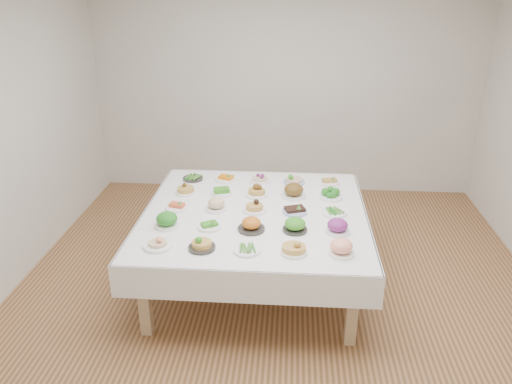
# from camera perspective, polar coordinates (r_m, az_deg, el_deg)

# --- Properties ---
(room_envelope) EXTENTS (5.02, 5.02, 2.81)m
(room_envelope) POSITION_cam_1_polar(r_m,az_deg,el_deg) (4.08, 2.83, 10.63)
(room_envelope) COLOR #A67045
(room_envelope) RESTS_ON ground
(display_table) EXTENTS (2.05, 2.05, 0.75)m
(display_table) POSITION_cam_1_polar(r_m,az_deg,el_deg) (4.61, -0.14, -3.02)
(display_table) COLOR white
(display_table) RESTS_ON ground
(dish_0) EXTENTS (0.23, 0.23, 0.11)m
(dish_0) POSITION_cam_1_polar(r_m,az_deg,el_deg) (4.05, -11.16, -5.63)
(dish_0) COLOR white
(dish_0) RESTS_ON display_table
(dish_1) EXTENTS (0.21, 0.21, 0.12)m
(dish_1) POSITION_cam_1_polar(r_m,az_deg,el_deg) (3.97, -6.22, -5.77)
(dish_1) COLOR #2D2B28
(dish_1) RESTS_ON display_table
(dish_2) EXTENTS (0.22, 0.22, 0.05)m
(dish_2) POSITION_cam_1_polar(r_m,az_deg,el_deg) (3.93, -1.03, -6.55)
(dish_2) COLOR white
(dish_2) RESTS_ON display_table
(dish_3) EXTENTS (0.21, 0.21, 0.13)m
(dish_3) POSITION_cam_1_polar(r_m,az_deg,el_deg) (3.90, 4.35, -6.18)
(dish_3) COLOR white
(dish_3) RESTS_ON display_table
(dish_4) EXTENTS (0.20, 0.20, 0.11)m
(dish_4) POSITION_cam_1_polar(r_m,az_deg,el_deg) (3.93, 9.71, -6.36)
(dish_4) COLOR white
(dish_4) RESTS_ON display_table
(dish_5) EXTENTS (0.21, 0.21, 0.13)m
(dish_5) POSITION_cam_1_polar(r_m,az_deg,el_deg) (4.35, -10.15, -3.20)
(dish_5) COLOR white
(dish_5) RESTS_ON display_table
(dish_6) EXTENTS (0.20, 0.20, 0.09)m
(dish_6) POSITION_cam_1_polar(r_m,az_deg,el_deg) (4.29, -5.35, -3.69)
(dish_6) COLOR white
(dish_6) RESTS_ON display_table
(dish_7) EXTENTS (0.23, 0.23, 0.14)m
(dish_7) POSITION_cam_1_polar(r_m,az_deg,el_deg) (4.22, -0.55, -3.59)
(dish_7) COLOR #2D2B28
(dish_7) RESTS_ON display_table
(dish_8) EXTENTS (0.24, 0.24, 0.14)m
(dish_8) POSITION_cam_1_polar(r_m,az_deg,el_deg) (4.22, 4.48, -3.65)
(dish_8) COLOR #2D2B28
(dish_8) RESTS_ON display_table
(dish_9) EXTENTS (0.20, 0.20, 0.12)m
(dish_9) POSITION_cam_1_polar(r_m,az_deg,el_deg) (4.25, 9.29, -3.89)
(dish_9) COLOR white
(dish_9) RESTS_ON display_table
(dish_10) EXTENTS (0.21, 0.21, 0.09)m
(dish_10) POSITION_cam_1_polar(r_m,az_deg,el_deg) (4.68, -9.02, -1.53)
(dish_10) COLOR white
(dish_10) RESTS_ON display_table
(dish_11) EXTENTS (0.21, 0.21, 0.12)m
(dish_11) POSITION_cam_1_polar(r_m,az_deg,el_deg) (4.60, -4.56, -1.42)
(dish_11) COLOR white
(dish_11) RESTS_ON display_table
(dish_12) EXTENTS (0.21, 0.21, 0.13)m
(dish_12) POSITION_cam_1_polar(r_m,az_deg,el_deg) (4.56, -0.17, -1.49)
(dish_12) COLOR white
(dish_12) RESTS_ON display_table
(dish_13) EXTENTS (0.22, 0.22, 0.10)m
(dish_13) POSITION_cam_1_polar(r_m,az_deg,el_deg) (4.55, 4.46, -1.90)
(dish_13) COLOR #4C66B2
(dish_13) RESTS_ON display_table
(dish_14) EXTENTS (0.22, 0.22, 0.05)m
(dish_14) POSITION_cam_1_polar(r_m,az_deg,el_deg) (4.58, 8.91, -2.25)
(dish_14) COLOR white
(dish_14) RESTS_ON display_table
(dish_15) EXTENTS (0.20, 0.20, 0.11)m
(dish_15) POSITION_cam_1_polar(r_m,az_deg,el_deg) (4.98, -8.04, 0.37)
(dish_15) COLOR white
(dish_15) RESTS_ON display_table
(dish_16) EXTENTS (0.20, 0.20, 0.09)m
(dish_16) POSITION_cam_1_polar(r_m,az_deg,el_deg) (4.93, -3.94, 0.13)
(dish_16) COLOR white
(dish_16) RESTS_ON display_table
(dish_17) EXTENTS (0.22, 0.22, 0.15)m
(dish_17) POSITION_cam_1_polar(r_m,az_deg,el_deg) (4.88, 0.07, 0.34)
(dish_17) COLOR white
(dish_17) RESTS_ON display_table
(dish_18) EXTENTS (0.25, 0.25, 0.14)m
(dish_18) POSITION_cam_1_polar(r_m,az_deg,el_deg) (4.87, 4.32, 0.15)
(dish_18) COLOR white
(dish_18) RESTS_ON display_table
(dish_19) EXTENTS (0.22, 0.22, 0.10)m
(dish_19) POSITION_cam_1_polar(r_m,az_deg,el_deg) (4.89, 8.58, -0.16)
(dish_19) COLOR white
(dish_19) RESTS_ON display_table
(dish_20) EXTENTS (0.21, 0.21, 0.05)m
(dish_20) POSITION_cam_1_polar(r_m,az_deg,el_deg) (5.33, -7.22, 1.64)
(dish_20) COLOR #2D2B28
(dish_20) RESTS_ON display_table
(dish_21) EXTENTS (0.22, 0.22, 0.09)m
(dish_21) POSITION_cam_1_polar(r_m,az_deg,el_deg) (5.27, -3.46, 1.66)
(dish_21) COLOR white
(dish_21) RESTS_ON display_table
(dish_22) EXTENTS (0.21, 0.21, 0.11)m
(dish_22) POSITION_cam_1_polar(r_m,az_deg,el_deg) (5.22, 0.46, 1.70)
(dish_22) COLOR white
(dish_22) RESTS_ON display_table
(dish_23) EXTENTS (0.22, 0.22, 0.13)m
(dish_23) POSITION_cam_1_polar(r_m,az_deg,el_deg) (5.20, 4.39, 1.66)
(dish_23) COLOR #4C66B2
(dish_23) RESTS_ON display_table
(dish_24) EXTENTS (0.21, 0.21, 0.09)m
(dish_24) POSITION_cam_1_polar(r_m,az_deg,el_deg) (5.23, 8.40, 1.27)
(dish_24) COLOR white
(dish_24) RESTS_ON display_table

